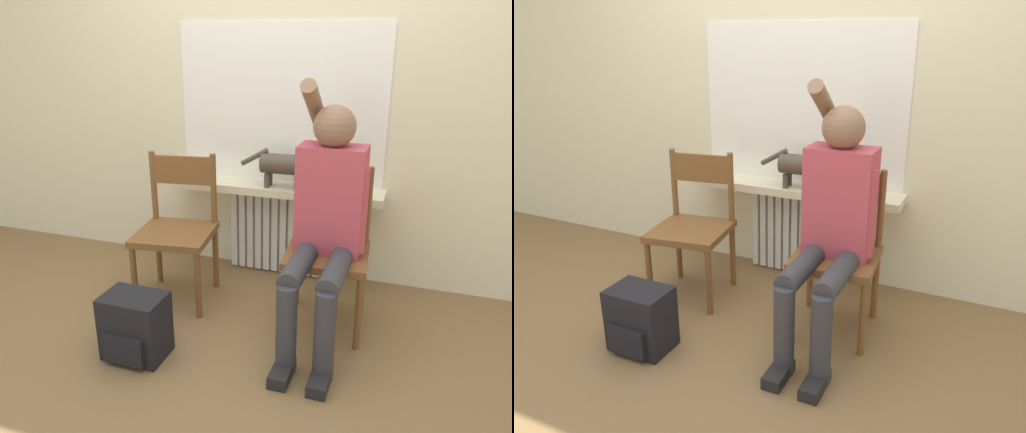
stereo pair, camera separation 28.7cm
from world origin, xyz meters
TOP-DOWN VIEW (x-y plane):
  - ground_plane at (0.00, 0.00)m, footprint 12.00×12.00m
  - wall_with_window at (0.00, 1.23)m, footprint 7.00×0.06m
  - radiator at (-0.00, 1.15)m, footprint 0.63×0.08m
  - windowsill at (0.00, 1.08)m, footprint 1.37×0.24m
  - window_glass at (0.00, 1.20)m, footprint 1.32×0.01m
  - chair_left at (-0.46, 0.62)m, footprint 0.49×0.49m
  - chair_right at (0.45, 0.62)m, footprint 0.46×0.46m
  - person at (0.45, 0.50)m, footprint 0.36×1.04m
  - cat at (0.09, 1.04)m, footprint 0.49×0.12m
  - backpack at (-0.38, -0.00)m, footprint 0.30×0.25m

SIDE VIEW (x-z plane):
  - ground_plane at x=0.00m, z-range 0.00..0.00m
  - backpack at x=-0.38m, z-range 0.00..0.33m
  - radiator at x=0.00m, z-range 0.00..0.58m
  - chair_left at x=-0.46m, z-range 0.02..0.88m
  - chair_right at x=0.45m, z-range 0.02..0.88m
  - windowsill at x=0.00m, z-range 0.58..0.63m
  - person at x=0.45m, z-range 0.00..1.34m
  - cat at x=0.09m, z-range 0.65..0.90m
  - window_glass at x=0.00m, z-range 0.63..1.60m
  - wall_with_window at x=0.00m, z-range 0.00..2.70m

